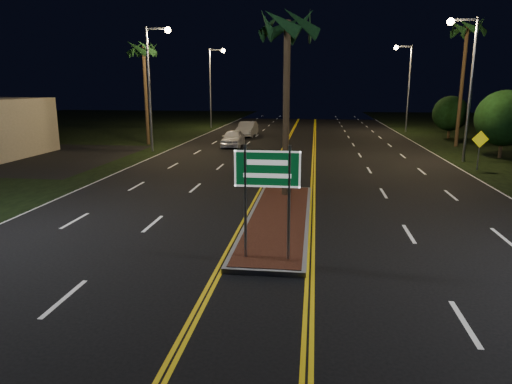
% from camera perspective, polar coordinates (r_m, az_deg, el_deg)
% --- Properties ---
extents(ground, '(120.00, 120.00, 0.00)m').
position_cam_1_polar(ground, '(10.51, -0.31, -14.54)').
color(ground, black).
rests_on(ground, ground).
extents(median_island, '(2.25, 10.25, 0.17)m').
position_cam_1_polar(median_island, '(16.97, 2.85, -3.30)').
color(median_island, gray).
rests_on(median_island, ground).
extents(highway_sign, '(1.80, 0.08, 3.20)m').
position_cam_1_polar(highway_sign, '(12.34, 1.41, 1.54)').
color(highway_sign, gray).
rests_on(highway_sign, ground).
extents(streetlight_left_mid, '(1.91, 0.44, 9.00)m').
position_cam_1_polar(streetlight_left_mid, '(35.28, -12.68, 14.11)').
color(streetlight_left_mid, gray).
rests_on(streetlight_left_mid, ground).
extents(streetlight_left_far, '(1.91, 0.44, 9.00)m').
position_cam_1_polar(streetlight_left_far, '(54.53, -5.37, 13.92)').
color(streetlight_left_far, gray).
rests_on(streetlight_left_far, ground).
extents(streetlight_right_mid, '(1.91, 0.44, 9.00)m').
position_cam_1_polar(streetlight_right_mid, '(32.61, 24.76, 13.35)').
color(streetlight_right_mid, gray).
rests_on(streetlight_right_mid, ground).
extents(streetlight_right_far, '(1.91, 0.44, 9.00)m').
position_cam_1_polar(streetlight_right_far, '(52.08, 18.23, 13.38)').
color(streetlight_right_far, gray).
rests_on(streetlight_right_far, ground).
extents(palm_median, '(2.40, 2.40, 8.30)m').
position_cam_1_polar(palm_median, '(19.91, 3.95, 20.02)').
color(palm_median, '#382819').
rests_on(palm_median, ground).
extents(palm_left_far, '(2.40, 2.40, 8.80)m').
position_cam_1_polar(palm_left_far, '(39.89, -13.90, 16.91)').
color(palm_left_far, '#382819').
rests_on(palm_left_far, ground).
extents(palm_right_far, '(2.40, 2.40, 10.30)m').
position_cam_1_polar(palm_right_far, '(41.11, 24.92, 17.95)').
color(palm_right_far, '#382819').
rests_on(palm_right_far, ground).
extents(shrub_mid, '(3.78, 3.78, 4.62)m').
position_cam_1_polar(shrub_mid, '(35.65, 28.61, 8.11)').
color(shrub_mid, '#382819').
rests_on(shrub_mid, ground).
extents(shrub_far, '(3.24, 3.24, 3.96)m').
position_cam_1_polar(shrub_far, '(47.00, 23.13, 9.02)').
color(shrub_far, '#382819').
rests_on(shrub_far, ground).
extents(car_near, '(2.09, 4.79, 1.59)m').
position_cam_1_polar(car_near, '(37.61, -2.90, 6.90)').
color(car_near, white).
rests_on(car_near, ground).
extents(car_far, '(2.33, 5.10, 1.67)m').
position_cam_1_polar(car_far, '(45.19, -1.11, 8.02)').
color(car_far, silver).
rests_on(car_far, ground).
extents(warning_sign, '(0.97, 0.12, 2.33)m').
position_cam_1_polar(warning_sign, '(29.76, 26.17, 5.29)').
color(warning_sign, gray).
rests_on(warning_sign, ground).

